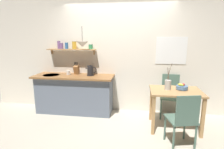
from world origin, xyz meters
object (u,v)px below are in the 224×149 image
at_px(dining_table, 175,97).
at_px(electric_kettle, 91,71).
at_px(fruit_bowl, 182,87).
at_px(pendant_lamp, 82,44).
at_px(dining_chair_near, 183,118).
at_px(dining_chair_far, 170,93).
at_px(twig_vase, 168,85).
at_px(coffee_mug_by_sink, 68,73).
at_px(knife_block, 77,69).

bearing_deg(dining_table, electric_kettle, 164.11).
relative_size(fruit_bowl, electric_kettle, 0.85).
xyz_separation_m(fruit_bowl, pendant_lamp, (-2.04, 0.31, 0.78)).
bearing_deg(dining_chair_near, dining_chair_far, 89.59).
distance_m(dining_table, fruit_bowl, 0.23).
height_order(dining_chair_near, fruit_bowl, dining_chair_near).
distance_m(dining_chair_near, twig_vase, 0.79).
bearing_deg(dining_table, fruit_bowl, 27.38).
bearing_deg(coffee_mug_by_sink, knife_block, 22.60).
xyz_separation_m(dining_table, coffee_mug_by_sink, (-2.33, 0.53, 0.30)).
height_order(fruit_bowl, coffee_mug_by_sink, coffee_mug_by_sink).
xyz_separation_m(dining_table, pendant_lamp, (-1.92, 0.38, 0.97)).
bearing_deg(dining_table, pendant_lamp, 168.87).
distance_m(twig_vase, pendant_lamp, 1.95).
bearing_deg(knife_block, dining_chair_far, -0.72).
height_order(twig_vase, electric_kettle, twig_vase).
height_order(dining_table, fruit_bowl, fruit_bowl).
bearing_deg(dining_table, dining_chair_far, 89.30).
xyz_separation_m(dining_chair_near, dining_chair_far, (0.01, 1.24, 0.01)).
relative_size(dining_table, twig_vase, 1.86).
bearing_deg(twig_vase, electric_kettle, 163.63).
distance_m(dining_chair_near, fruit_bowl, 0.80).
relative_size(electric_kettle, pendant_lamp, 0.58).
relative_size(dining_chair_far, electric_kettle, 3.67).
height_order(fruit_bowl, pendant_lamp, pendant_lamp).
bearing_deg(dining_chair_near, knife_block, 149.46).
relative_size(dining_table, dining_chair_far, 1.01).
bearing_deg(pendant_lamp, electric_kettle, 45.43).
bearing_deg(fruit_bowl, pendant_lamp, 171.21).
height_order(dining_chair_near, twig_vase, twig_vase).
relative_size(fruit_bowl, pendant_lamp, 0.50).
relative_size(twig_vase, pendant_lamp, 1.16).
bearing_deg(dining_chair_far, dining_chair_near, -90.41).
height_order(twig_vase, pendant_lamp, pendant_lamp).
distance_m(fruit_bowl, twig_vase, 0.27).
bearing_deg(dining_chair_near, coffee_mug_by_sink, 152.79).
relative_size(dining_chair_near, electric_kettle, 3.59).
height_order(dining_chair_near, electric_kettle, electric_kettle).
distance_m(electric_kettle, coffee_mug_by_sink, 0.55).
distance_m(dining_chair_far, fruit_bowl, 0.60).
relative_size(dining_chair_near, fruit_bowl, 4.22).
height_order(dining_chair_near, dining_chair_far, dining_chair_far).
height_order(electric_kettle, coffee_mug_by_sink, electric_kettle).
xyz_separation_m(twig_vase, electric_kettle, (-1.64, 0.48, 0.14)).
bearing_deg(dining_chair_near, electric_kettle, 146.71).
distance_m(knife_block, coffee_mug_by_sink, 0.20).
xyz_separation_m(electric_kettle, coffee_mug_by_sink, (-0.54, 0.02, -0.07)).
relative_size(electric_kettle, knife_block, 0.86).
distance_m(dining_table, pendant_lamp, 2.18).
bearing_deg(fruit_bowl, dining_chair_far, 102.33).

